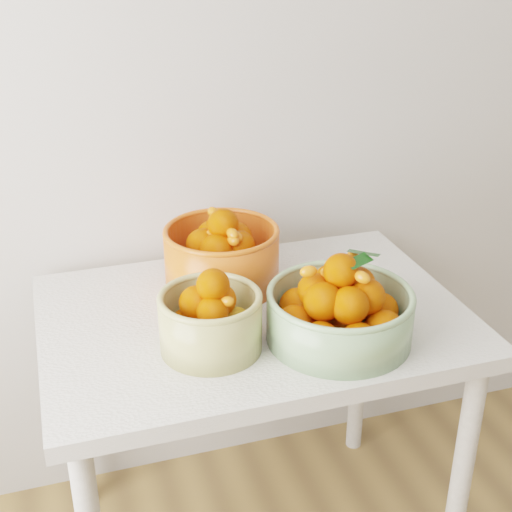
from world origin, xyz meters
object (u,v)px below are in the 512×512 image
Objects in this scene: table at (254,346)px; bowl_orange at (222,255)px; bowl_cream at (211,319)px; bowl_green at (340,311)px.

table is 2.75× the size of bowl_orange.
bowl_cream is (-0.13, -0.12, 0.17)m from table.
bowl_cream is at bearing -109.71° from bowl_orange.
bowl_orange is (-0.18, 0.33, 0.01)m from bowl_green.
table is 4.00× the size of bowl_cream.
bowl_green is at bearing -49.47° from table.
bowl_green is (0.28, -0.05, -0.00)m from bowl_cream.
table is 0.24m from bowl_orange.
bowl_green is at bearing -61.25° from bowl_orange.
table is at bearing -77.72° from bowl_orange.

